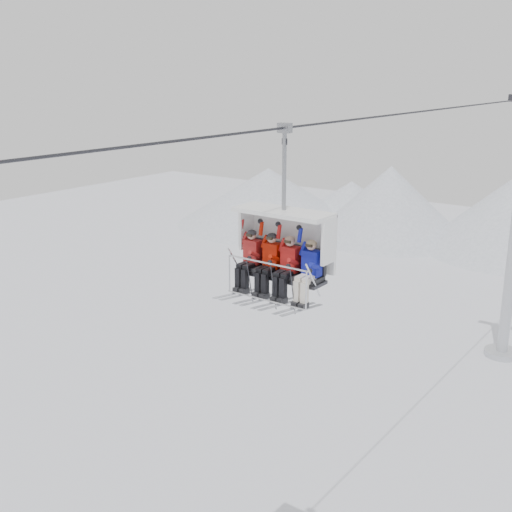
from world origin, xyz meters
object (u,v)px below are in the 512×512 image
Objects in this scene: skier_far_left at (250,258)px; skier_center_right at (288,265)px; chairlift_carrier at (286,241)px; skier_far_right at (309,269)px; skier_center_left at (270,261)px.

skier_center_right is at bearing 0.09° from skier_far_left.
skier_center_right is at bearing -50.54° from chairlift_carrier.
skier_far_right is at bearing -20.22° from chairlift_carrier.
skier_center_left is at bearing 0.16° from skier_far_left.
skier_center_left is 1.00× the size of skier_center_right.
skier_center_right is (1.09, 0.00, 0.01)m from skier_far_left.
skier_far_left is 1.00× the size of skier_center_right.
skier_center_left is 0.51m from skier_center_right.
skier_center_left is (0.59, 0.00, 0.01)m from skier_far_left.
skier_far_left is (-0.84, -0.31, -0.47)m from chairlift_carrier.
chairlift_carrier is 2.36× the size of skier_far_right.
chairlift_carrier reaches higher than skier_center_right.
skier_far_right reaches higher than skier_far_left.
skier_center_right is (0.25, -0.30, -0.47)m from chairlift_carrier.
chairlift_carrier is 2.36× the size of skier_far_left.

